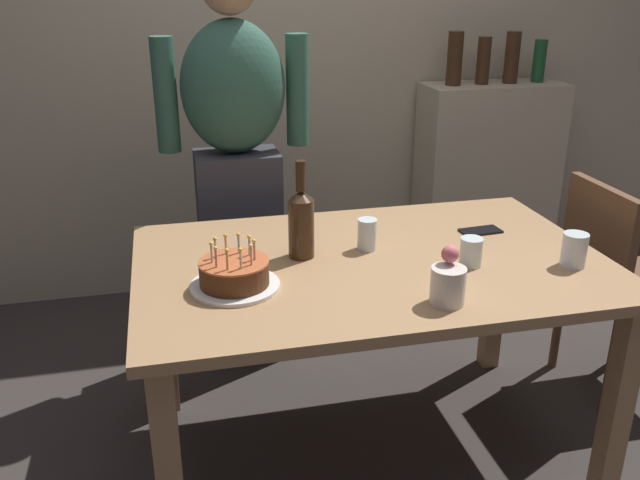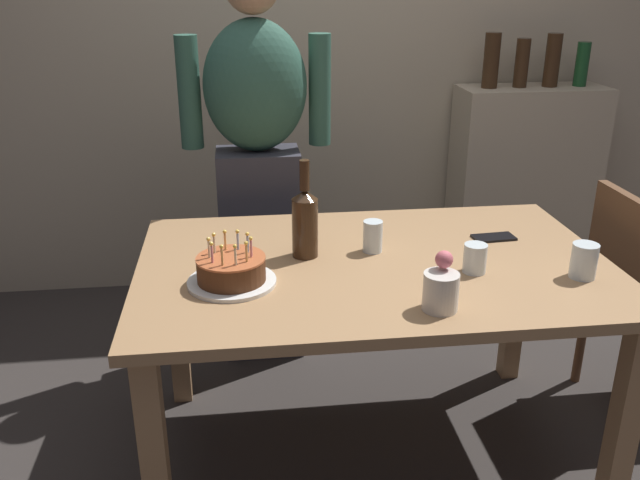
{
  "view_description": "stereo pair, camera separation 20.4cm",
  "coord_description": "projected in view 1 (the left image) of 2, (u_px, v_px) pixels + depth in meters",
  "views": [
    {
      "loc": [
        -0.62,
        -1.89,
        1.6
      ],
      "look_at": [
        -0.18,
        -0.04,
        0.84
      ],
      "focal_mm": 37.77,
      "sensor_mm": 36.0,
      "label": 1
    },
    {
      "loc": [
        -0.41,
        -1.93,
        1.6
      ],
      "look_at": [
        -0.18,
        -0.04,
        0.84
      ],
      "focal_mm": 37.77,
      "sensor_mm": 36.0,
      "label": 2
    }
  ],
  "objects": [
    {
      "name": "water_glass_side",
      "position": [
        471.0,
        252.0,
        2.1
      ],
      "size": [
        0.07,
        0.07,
        0.09
      ],
      "primitive_type": "cylinder",
      "color": "silver",
      "rests_on": "dining_table"
    },
    {
      "name": "ground_plane",
      "position": [
        366.0,
        446.0,
        2.44
      ],
      "size": [
        10.0,
        10.0,
        0.0
      ],
      "primitive_type": "plane",
      "color": "#332D2B"
    },
    {
      "name": "cell_phone",
      "position": [
        481.0,
        231.0,
        2.39
      ],
      "size": [
        0.15,
        0.08,
        0.01
      ],
      "primitive_type": "cube",
      "rotation": [
        0.0,
        0.0,
        0.08
      ],
      "color": "black",
      "rests_on": "dining_table"
    },
    {
      "name": "flower_vase",
      "position": [
        448.0,
        281.0,
        1.86
      ],
      "size": [
        0.1,
        0.1,
        0.16
      ],
      "color": "silver",
      "rests_on": "dining_table"
    },
    {
      "name": "back_wall",
      "position": [
        282.0,
        36.0,
        3.35
      ],
      "size": [
        5.2,
        0.1,
        2.6
      ],
      "primitive_type": "cube",
      "color": "tan",
      "rests_on": "ground_plane"
    },
    {
      "name": "person_man_bearded",
      "position": [
        237.0,
        164.0,
        2.73
      ],
      "size": [
        0.61,
        0.27,
        1.66
      ],
      "rotation": [
        0.0,
        0.0,
        3.14
      ],
      "color": "#33333D",
      "rests_on": "ground_plane"
    },
    {
      "name": "dining_table",
      "position": [
        371.0,
        286.0,
        2.2
      ],
      "size": [
        1.5,
        0.96,
        0.74
      ],
      "color": "#A37A51",
      "rests_on": "ground_plane"
    },
    {
      "name": "dining_chair",
      "position": [
        615.0,
        273.0,
        2.6
      ],
      "size": [
        0.42,
        0.42,
        0.87
      ],
      "rotation": [
        0.0,
        0.0,
        1.57
      ],
      "color": "brown",
      "rests_on": "ground_plane"
    },
    {
      "name": "birthday_cake",
      "position": [
        234.0,
        275.0,
        1.95
      ],
      "size": [
        0.26,
        0.26,
        0.15
      ],
      "color": "white",
      "rests_on": "dining_table"
    },
    {
      "name": "water_glass_far",
      "position": [
        574.0,
        250.0,
        2.1
      ],
      "size": [
        0.08,
        0.08,
        0.11
      ],
      "primitive_type": "cylinder",
      "color": "silver",
      "rests_on": "dining_table"
    },
    {
      "name": "water_glass_near",
      "position": [
        367.0,
        234.0,
        2.22
      ],
      "size": [
        0.06,
        0.06,
        0.11
      ],
      "primitive_type": "cylinder",
      "color": "silver",
      "rests_on": "dining_table"
    },
    {
      "name": "wine_bottle",
      "position": [
        301.0,
        221.0,
        2.14
      ],
      "size": [
        0.08,
        0.08,
        0.32
      ],
      "color": "#382314",
      "rests_on": "dining_table"
    },
    {
      "name": "shelf_cabinet",
      "position": [
        486.0,
        180.0,
        3.66
      ],
      "size": [
        0.74,
        0.3,
        1.33
      ],
      "color": "tan",
      "rests_on": "ground_plane"
    }
  ]
}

